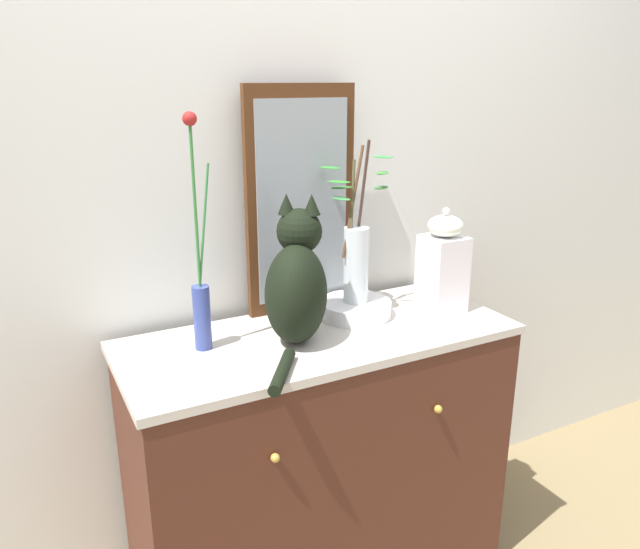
# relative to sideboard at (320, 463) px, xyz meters

# --- Properties ---
(wall_back) EXTENTS (4.40, 0.08, 2.60)m
(wall_back) POSITION_rel_sideboard_xyz_m (0.00, 0.31, 0.86)
(wall_back) COLOR silver
(wall_back) RESTS_ON ground_plane
(sideboard) EXTENTS (1.15, 0.49, 0.88)m
(sideboard) POSITION_rel_sideboard_xyz_m (0.00, 0.00, 0.00)
(sideboard) COLOR #4A2418
(sideboard) RESTS_ON ground_plane
(mirror_leaning) EXTENTS (0.36, 0.03, 0.69)m
(mirror_leaning) POSITION_rel_sideboard_xyz_m (0.05, 0.21, 0.79)
(mirror_leaning) COLOR #4B2812
(mirror_leaning) RESTS_ON sideboard
(cat_sitting) EXTENTS (0.34, 0.43, 0.41)m
(cat_sitting) POSITION_rel_sideboard_xyz_m (-0.08, -0.01, 0.60)
(cat_sitting) COLOR black
(cat_sitting) RESTS_ON sideboard
(vase_slim_green) EXTENTS (0.07, 0.05, 0.63)m
(vase_slim_green) POSITION_rel_sideboard_xyz_m (-0.33, 0.06, 0.60)
(vase_slim_green) COLOR #35448D
(vase_slim_green) RESTS_ON sideboard
(bowl_porcelain) EXTENTS (0.22, 0.22, 0.05)m
(bowl_porcelain) POSITION_rel_sideboard_xyz_m (0.16, 0.07, 0.46)
(bowl_porcelain) COLOR white
(bowl_porcelain) RESTS_ON sideboard
(vase_glass_clear) EXTENTS (0.21, 0.17, 0.50)m
(vase_glass_clear) POSITION_rel_sideboard_xyz_m (0.16, 0.08, 0.63)
(vase_glass_clear) COLOR silver
(vase_glass_clear) RESTS_ON bowl_porcelain
(jar_lidded_porcelain) EXTENTS (0.12, 0.12, 0.33)m
(jar_lidded_porcelain) POSITION_rel_sideboard_xyz_m (0.43, -0.01, 0.59)
(jar_lidded_porcelain) COLOR white
(jar_lidded_porcelain) RESTS_ON sideboard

